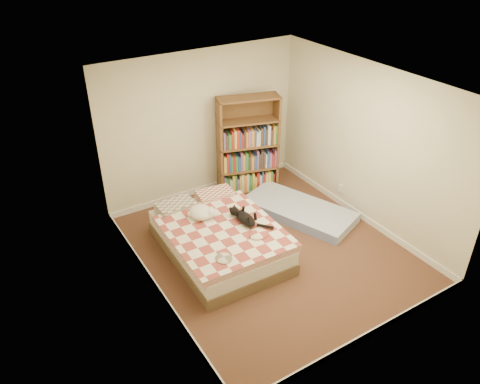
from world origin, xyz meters
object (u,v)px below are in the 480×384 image
black_cat (244,217)px  white_dog (202,212)px  bed (218,237)px  floor_mattress (299,210)px  bookshelf (247,158)px

black_cat → white_dog: white_dog is taller
bed → floor_mattress: 1.61m
bookshelf → white_dog: bookshelf is taller
bookshelf → floor_mattress: 1.31m
floor_mattress → white_dog: (-1.71, 0.11, 0.49)m
bed → black_cat: 0.49m
white_dog → bookshelf: bearing=38.4°
bookshelf → black_cat: (-0.97, -1.46, -0.06)m
bookshelf → white_dog: (-1.44, -1.06, -0.04)m
bed → white_dog: 0.43m
floor_mattress → black_cat: size_ratio=2.47×
white_dog → black_cat: bearing=-39.1°
black_cat → floor_mattress: bearing=1.9°
floor_mattress → black_cat: 1.37m
bed → bookshelf: (1.32, 1.31, 0.37)m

